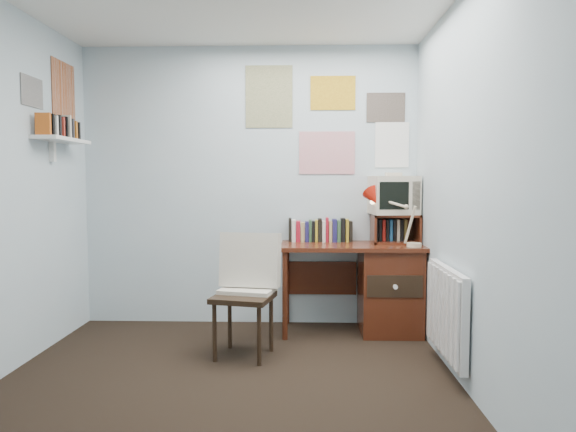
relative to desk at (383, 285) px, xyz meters
name	(u,v)px	position (x,y,z in m)	size (l,w,h in m)	color
ground	(219,405)	(-1.17, -1.48, -0.41)	(3.50, 3.50, 0.00)	black
back_wall	(249,186)	(-1.17, 0.27, 0.84)	(3.00, 0.02, 2.50)	silver
right_wall	(485,190)	(0.33, -1.48, 0.84)	(0.02, 3.50, 2.50)	silver
desk	(383,285)	(0.00, 0.00, 0.00)	(1.20, 0.55, 0.76)	#512112
desk_chair	(243,297)	(-1.12, -0.65, 0.04)	(0.45, 0.43, 0.89)	black
desk_lamp	(415,220)	(0.23, -0.17, 0.57)	(0.31, 0.26, 0.44)	#B51A0C
tv_riser	(395,228)	(0.12, 0.11, 0.48)	(0.40, 0.30, 0.25)	#512112
crt_tv	(393,193)	(0.10, 0.13, 0.79)	(0.38, 0.35, 0.36)	beige
book_row	(322,229)	(-0.51, 0.18, 0.46)	(0.60, 0.14, 0.22)	#512112
radiator	(447,312)	(0.29, -0.93, 0.01)	(0.09, 0.80, 0.60)	white
wall_shelf	(62,140)	(-2.57, -0.38, 1.21)	(0.20, 0.62, 0.24)	white
posters_back	(327,119)	(-0.47, 0.26, 1.44)	(1.20, 0.01, 0.90)	white
posters_left	(49,91)	(-2.67, -0.38, 1.59)	(0.01, 0.70, 0.60)	white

